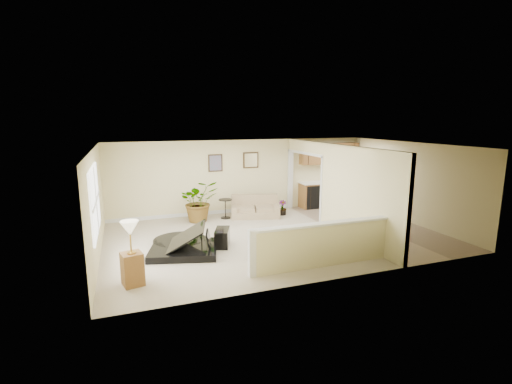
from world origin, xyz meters
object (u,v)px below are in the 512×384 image
object	(u,v)px
piano_bench	(222,238)
loveseat	(255,206)
lamp_stand	(132,258)
small_plant	(282,209)
palm_plant	(199,201)
piano	(180,227)
accent_table	(225,206)

from	to	relation	value
piano_bench	loveseat	xyz separation A→B (m)	(1.77, 2.53, 0.12)
piano_bench	lamp_stand	bearing A→B (deg)	-144.12
small_plant	palm_plant	bearing A→B (deg)	177.16
piano	small_plant	xyz separation A→B (m)	(3.77, 2.42, -0.41)
piano	loveseat	world-z (taller)	piano
piano_bench	palm_plant	world-z (taller)	palm_plant
piano	piano_bench	xyz separation A→B (m)	(1.05, 0.04, -0.40)
accent_table	palm_plant	world-z (taller)	palm_plant
accent_table	lamp_stand	xyz separation A→B (m)	(-3.01, -4.20, 0.14)
loveseat	small_plant	distance (m)	0.97
piano	lamp_stand	xyz separation A→B (m)	(-1.17, -1.57, -0.08)
piano	piano_bench	distance (m)	1.12
loveseat	accent_table	size ratio (longest dim) A/B	2.86
palm_plant	lamp_stand	world-z (taller)	palm_plant
loveseat	palm_plant	distance (m)	1.88
piano_bench	palm_plant	bearing A→B (deg)	91.91
accent_table	small_plant	world-z (taller)	accent_table
piano	lamp_stand	distance (m)	1.96
piano_bench	piano	bearing A→B (deg)	-177.85
piano	small_plant	world-z (taller)	piano
piano_bench	loveseat	size ratio (longest dim) A/B	0.37
piano_bench	lamp_stand	xyz separation A→B (m)	(-2.22, -1.60, 0.32)
piano_bench	loveseat	distance (m)	3.09
lamp_stand	piano	bearing A→B (deg)	53.20
piano_bench	palm_plant	distance (m)	2.56
piano	accent_table	size ratio (longest dim) A/B	3.35
loveseat	lamp_stand	xyz separation A→B (m)	(-3.99, -4.13, 0.20)
accent_table	lamp_stand	size ratio (longest dim) A/B	0.49
piano_bench	accent_table	xyz separation A→B (m)	(0.79, 2.59, 0.18)
palm_plant	accent_table	bearing A→B (deg)	4.66
piano_bench	loveseat	bearing A→B (deg)	54.94
small_plant	piano_bench	bearing A→B (deg)	-138.80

